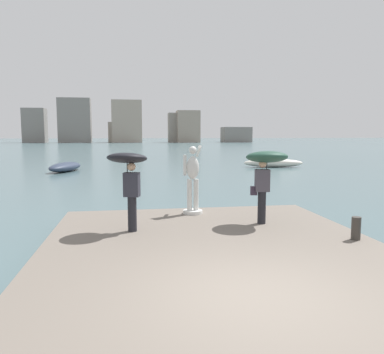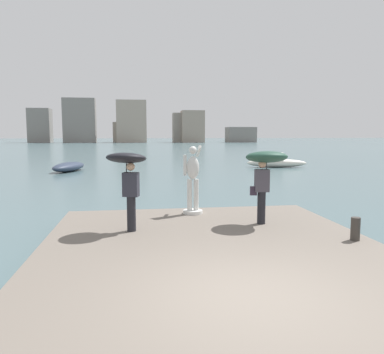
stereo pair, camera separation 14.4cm
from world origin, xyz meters
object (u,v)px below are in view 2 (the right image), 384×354
object	(u,v)px
boat_mid	(276,162)
onlooker_right	(265,164)
statue_white_figure	(193,182)
boat_far	(69,167)
onlooker_left	(128,169)
mooring_bollard	(355,229)

from	to	relation	value
boat_mid	onlooker_right	bearing A→B (deg)	-111.29
statue_white_figure	boat_far	size ratio (longest dim) A/B	0.48
statue_white_figure	boat_mid	xyz separation A→B (m)	(9.97, 19.54, -0.92)
onlooker_left	onlooker_right	size ratio (longest dim) A/B	1.00
onlooker_right	statue_white_figure	bearing A→B (deg)	137.99
statue_white_figure	onlooker_right	size ratio (longest dim) A/B	1.04
boat_far	onlooker_right	bearing A→B (deg)	-66.85
statue_white_figure	onlooker_right	world-z (taller)	statue_white_figure
statue_white_figure	boat_far	xyz separation A→B (m)	(-6.79, 18.37, -1.03)
statue_white_figure	onlooker_right	bearing A→B (deg)	-42.01
statue_white_figure	boat_far	world-z (taller)	statue_white_figure
onlooker_right	mooring_bollard	bearing A→B (deg)	-51.33
boat_mid	boat_far	xyz separation A→B (m)	(-16.75, -1.17, -0.11)
onlooker_right	mooring_bollard	world-z (taller)	onlooker_right
boat_mid	statue_white_figure	bearing A→B (deg)	-117.03
onlooker_left	boat_far	size ratio (longest dim) A/B	0.47
onlooker_left	mooring_bollard	bearing A→B (deg)	-17.54
onlooker_right	boat_far	distance (m)	21.75
statue_white_figure	onlooker_left	xyz separation A→B (m)	(-1.90, -1.83, 0.58)
mooring_bollard	statue_white_figure	bearing A→B (deg)	133.25
statue_white_figure	onlooker_left	distance (m)	2.70
statue_white_figure	mooring_bollard	size ratio (longest dim) A/B	3.93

